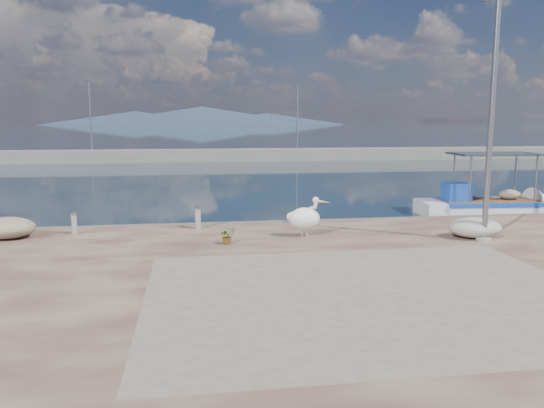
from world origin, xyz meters
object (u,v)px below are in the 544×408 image
at_px(boat_right, 490,209).
at_px(lamp_post, 490,126).
at_px(pelican, 305,218).
at_px(bollard_near, 198,216).

height_order(boat_right, lamp_post, lamp_post).
xyz_separation_m(pelican, bollard_near, (-3.17, 1.69, -0.18)).
bearing_deg(bollard_near, boat_right, 16.62).
xyz_separation_m(boat_right, lamp_post, (-4.22, -6.71, 3.56)).
relative_size(lamp_post, bollard_near, 9.62).
xyz_separation_m(pelican, lamp_post, (5.00, -1.32, 2.73)).
relative_size(boat_right, bollard_near, 8.91).
height_order(pelican, lamp_post, lamp_post).
bearing_deg(pelican, lamp_post, 7.42).
relative_size(boat_right, pelican, 5.10).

